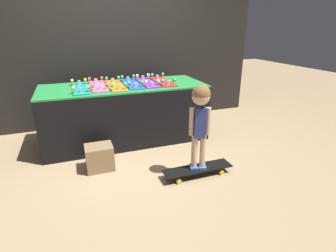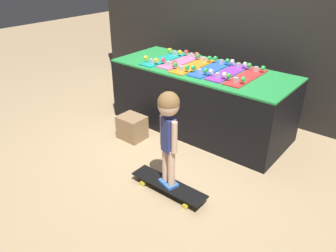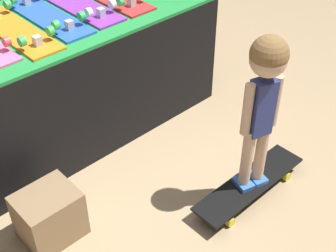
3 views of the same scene
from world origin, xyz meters
name	(u,v)px [view 3 (image 3 of 3)]	position (x,y,z in m)	size (l,w,h in m)	color
ground_plane	(103,174)	(0.00, 0.00, 0.00)	(16.00, 16.00, 0.00)	tan
display_rack	(44,83)	(0.00, 0.55, 0.39)	(2.17, 0.88, 0.78)	black
skateboard_orange_on_rack	(16,30)	(-0.11, 0.53, 0.79)	(0.20, 0.70, 0.09)	orange
skateboard_blue_on_rack	(47,15)	(0.11, 0.57, 0.79)	(0.20, 0.70, 0.09)	blue
skateboard_purple_on_rack	(78,4)	(0.34, 0.58, 0.79)	(0.20, 0.70, 0.09)	purple
skateboard_on_floor	(249,184)	(0.51, -0.70, 0.07)	(0.76, 0.19, 0.09)	black
child	(264,88)	(0.51, -0.70, 0.73)	(0.21, 0.18, 0.91)	#3870C6
storage_box	(49,216)	(-0.46, -0.19, 0.14)	(0.30, 0.25, 0.28)	#8E704C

